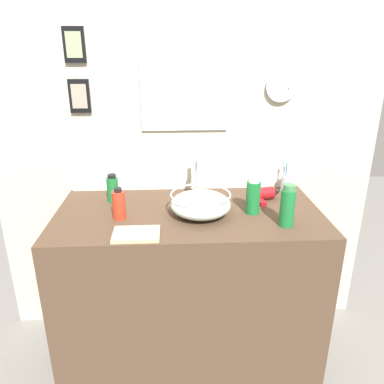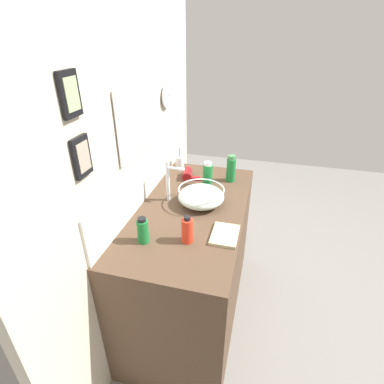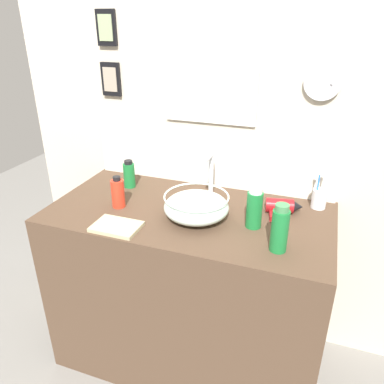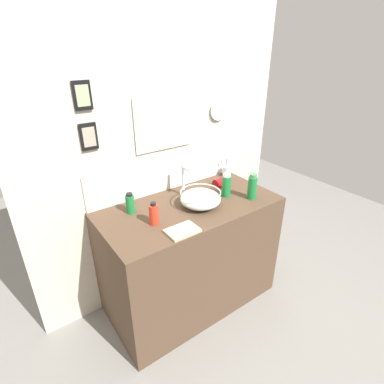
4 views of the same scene
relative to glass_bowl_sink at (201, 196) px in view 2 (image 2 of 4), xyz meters
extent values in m
plane|color=gray|center=(-0.05, 0.05, -0.94)|extent=(6.00, 6.00, 0.00)
cube|color=#4C3828|center=(-0.05, 0.05, -0.50)|extent=(1.29, 0.65, 0.88)
cube|color=beige|center=(-0.05, 0.40, 0.23)|extent=(2.13, 0.06, 2.35)
cube|color=beige|center=(-0.05, 0.37, 0.07)|extent=(1.26, 0.02, 0.26)
cube|color=white|center=(-0.06, 0.37, 0.47)|extent=(0.39, 0.01, 0.32)
cube|color=white|center=(-0.06, 0.36, 0.47)|extent=(0.45, 0.01, 0.38)
cylinder|color=silver|center=(0.44, 0.35, 0.50)|extent=(0.16, 0.01, 0.16)
cylinder|color=silver|center=(0.48, 0.37, 0.50)|extent=(0.01, 0.06, 0.01)
cube|color=black|center=(-0.59, 0.36, 0.70)|extent=(0.10, 0.02, 0.17)
cube|color=gray|center=(-0.59, 0.35, 0.70)|extent=(0.08, 0.01, 0.12)
cube|color=black|center=(-0.59, 0.36, 0.46)|extent=(0.10, 0.02, 0.17)
cube|color=gray|center=(-0.59, 0.35, 0.46)|extent=(0.08, 0.01, 0.12)
ellipsoid|color=silver|center=(0.00, 0.00, 0.00)|extent=(0.29, 0.29, 0.11)
torus|color=silver|center=(0.00, 0.00, 0.05)|extent=(0.28, 0.28, 0.01)
torus|color=#B2B7BC|center=(0.00, 0.00, -0.05)|extent=(0.11, 0.11, 0.01)
cylinder|color=silver|center=(0.00, 0.21, 0.06)|extent=(0.02, 0.02, 0.24)
cylinder|color=silver|center=(0.00, 0.16, 0.17)|extent=(0.02, 0.11, 0.02)
cylinder|color=silver|center=(0.00, 0.21, 0.19)|extent=(0.02, 0.02, 0.03)
cylinder|color=maroon|center=(0.34, 0.18, -0.03)|extent=(0.13, 0.09, 0.07)
cone|color=black|center=(0.42, 0.20, -0.03)|extent=(0.06, 0.06, 0.06)
cube|color=maroon|center=(0.32, 0.13, -0.05)|extent=(0.05, 0.09, 0.02)
cylinder|color=silver|center=(0.50, 0.29, -0.01)|extent=(0.07, 0.07, 0.09)
cylinder|color=white|center=(0.51, 0.29, 0.03)|extent=(0.01, 0.01, 0.17)
cube|color=white|center=(0.51, 0.29, 0.12)|extent=(0.01, 0.01, 0.02)
cylinder|color=blue|center=(0.49, 0.28, 0.03)|extent=(0.01, 0.01, 0.16)
cube|color=white|center=(0.49, 0.28, 0.12)|extent=(0.01, 0.01, 0.02)
cylinder|color=#197233|center=(-0.44, 0.20, 0.00)|extent=(0.06, 0.06, 0.13)
cylinder|color=black|center=(-0.44, 0.20, 0.08)|extent=(0.04, 0.04, 0.02)
cylinder|color=#197233|center=(0.37, -0.13, 0.03)|extent=(0.06, 0.06, 0.17)
cylinder|color=#3F7F4C|center=(0.37, -0.13, 0.12)|extent=(0.05, 0.05, 0.03)
cylinder|color=#197233|center=(0.25, 0.01, 0.02)|extent=(0.07, 0.07, 0.16)
cylinder|color=silver|center=(0.25, 0.01, 0.11)|extent=(0.05, 0.05, 0.02)
cylinder|color=red|center=(-0.38, -0.02, 0.01)|extent=(0.06, 0.06, 0.13)
cylinder|color=black|center=(-0.38, -0.02, 0.08)|extent=(0.03, 0.03, 0.02)
cube|color=tan|center=(-0.29, -0.20, -0.05)|extent=(0.20, 0.14, 0.02)
camera|label=1|loc=(-0.13, -1.62, 0.68)|focal=35.00mm
camera|label=2|loc=(-1.57, -0.35, 0.91)|focal=28.00mm
camera|label=3|loc=(0.47, -1.37, 0.75)|focal=35.00mm
camera|label=4|loc=(-1.13, -1.47, 0.97)|focal=28.00mm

